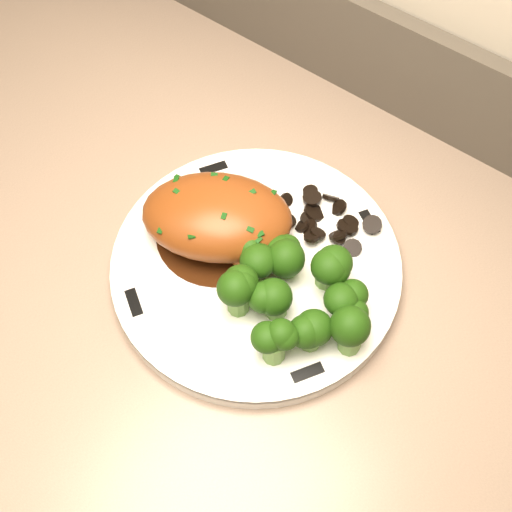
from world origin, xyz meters
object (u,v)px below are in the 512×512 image
Objects in this scene: chicken_breast at (222,220)px; counter at (174,374)px; broccoli_florets at (296,298)px; plate at (256,266)px.

counter is at bearing 176.25° from chicken_breast.
broccoli_florets is at bearing -43.35° from chicken_breast.
broccoli_florets is (0.11, -0.02, -0.00)m from chicken_breast.
chicken_breast is 0.11m from broccoli_florets.
counter is at bearing -173.81° from broccoli_florets.
chicken_breast is 1.23× the size of broccoli_florets.
counter reaches higher than plate.
plate is at bearing 17.47° from counter.
chicken_breast is at bearing 167.14° from broccoli_florets.
counter is 13.37× the size of broccoli_florets.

